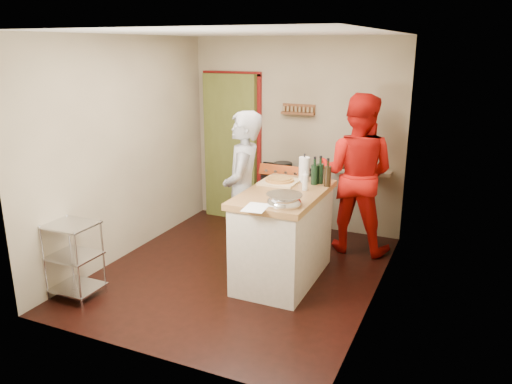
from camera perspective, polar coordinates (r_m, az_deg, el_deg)
floor at (r=5.76m, az=-1.79°, el=-9.07°), size 3.50×3.50×0.00m
back_wall at (r=7.21m, az=-0.27°, el=5.67°), size 3.00×0.44×2.60m
left_wall at (r=6.13m, az=-14.68°, el=4.80°), size 0.04×3.50×2.60m
right_wall at (r=4.88m, az=14.13°, el=1.94°), size 0.04×3.50×2.60m
ceiling at (r=5.20m, az=-2.06°, el=17.86°), size 3.00×3.50×0.02m
stove at (r=6.80m, az=3.78°, el=-0.96°), size 0.60×0.63×1.00m
wire_shelving at (r=5.38m, az=-20.12°, el=-6.94°), size 0.48×0.40×0.80m
island at (r=5.41m, az=3.17°, el=-4.78°), size 0.79×1.46×1.31m
person_stripe at (r=5.52m, az=-1.53°, el=-0.12°), size 0.61×0.76×1.81m
person_red at (r=6.20m, az=11.41°, el=2.05°), size 0.96×0.76×1.95m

